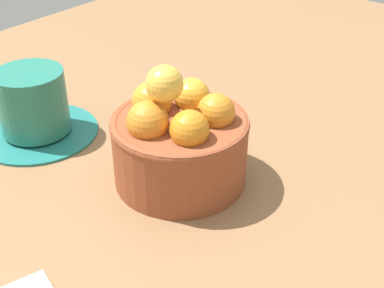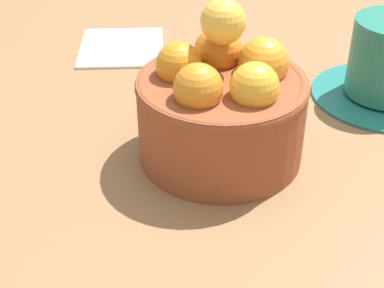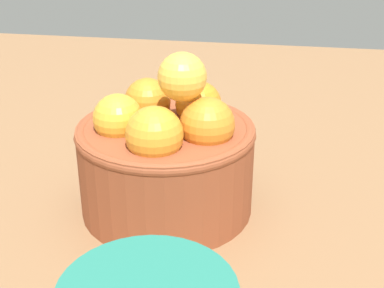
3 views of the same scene
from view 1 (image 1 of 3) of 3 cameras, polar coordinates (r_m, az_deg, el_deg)
The scene contains 3 objects.
ground_plane at distance 55.55cm, azimuth -1.25°, elevation -5.42°, with size 142.81×105.15×3.92cm, color brown.
terracotta_bowl at distance 51.69cm, azimuth -1.43°, elevation 0.47°, with size 13.76×13.76×13.06cm.
coffee_cup at distance 62.91cm, azimuth -16.99°, elevation 3.82°, with size 14.13×14.13×7.98cm.
Camera 1 is at (-33.90, -27.86, 32.10)cm, focal length 48.56 mm.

